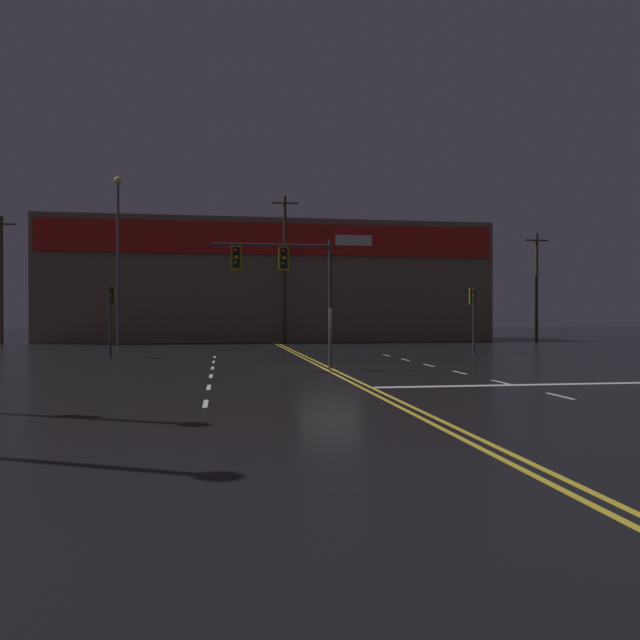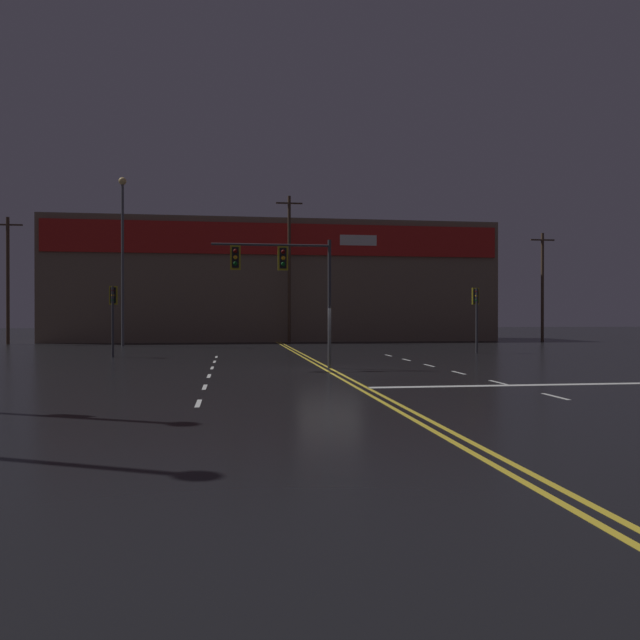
# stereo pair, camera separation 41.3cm
# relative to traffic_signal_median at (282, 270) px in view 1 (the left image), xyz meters

# --- Properties ---
(ground_plane) EXTENTS (200.00, 200.00, 0.00)m
(ground_plane) POSITION_rel_traffic_signal_median_xyz_m (1.89, -0.85, -4.08)
(ground_plane) COLOR black
(road_markings) EXTENTS (14.00, 60.00, 0.01)m
(road_markings) POSITION_rel_traffic_signal_median_xyz_m (2.74, -1.98, -4.07)
(road_markings) COLOR gold
(road_markings) RESTS_ON ground
(traffic_signal_median) EXTENTS (4.90, 0.36, 5.33)m
(traffic_signal_median) POSITION_rel_traffic_signal_median_xyz_m (0.00, 0.00, 0.00)
(traffic_signal_median) COLOR #38383D
(traffic_signal_median) RESTS_ON ground
(traffic_signal_corner_northeast) EXTENTS (0.42, 0.36, 3.87)m
(traffic_signal_corner_northeast) POSITION_rel_traffic_signal_median_xyz_m (12.33, 9.75, -1.23)
(traffic_signal_corner_northeast) COLOR #38383D
(traffic_signal_corner_northeast) RESTS_ON ground
(traffic_signal_corner_northwest) EXTENTS (0.42, 0.36, 3.78)m
(traffic_signal_corner_northwest) POSITION_rel_traffic_signal_median_xyz_m (-8.26, 8.84, -1.30)
(traffic_signal_corner_northwest) COLOR #38383D
(traffic_signal_corner_northwest) RESTS_ON ground
(streetlight_median_approach) EXTENTS (0.56, 0.56, 12.34)m
(streetlight_median_approach) POSITION_rel_traffic_signal_median_xyz_m (-9.91, 21.64, 3.52)
(streetlight_median_approach) COLOR #59595E
(streetlight_median_approach) RESTS_ON ground
(building_backdrop) EXTENTS (39.07, 10.23, 10.55)m
(building_backdrop) POSITION_rel_traffic_signal_median_xyz_m (1.89, 32.03, 1.21)
(building_backdrop) COLOR #7A6651
(building_backdrop) RESTS_ON ground
(utility_pole_row) EXTENTS (46.56, 0.26, 12.16)m
(utility_pole_row) POSITION_rel_traffic_signal_median_xyz_m (2.54, 26.00, 1.45)
(utility_pole_row) COLOR #4C3828
(utility_pole_row) RESTS_ON ground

